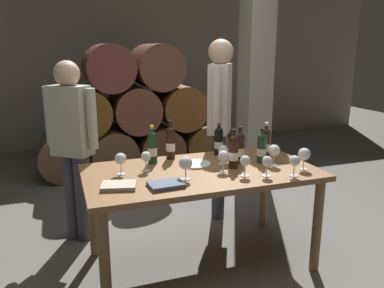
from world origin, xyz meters
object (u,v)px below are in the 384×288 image
wine_bottle_5 (234,151)px  wine_glass_0 (245,162)px  dining_table (201,182)px  wine_glass_7 (121,159)px  wine_bottle_6 (219,141)px  wine_glass_8 (146,157)px  wine_bottle_1 (152,147)px  serving_plate (195,164)px  wine_bottle_2 (240,148)px  wine_glass_4 (223,151)px  wine_bottle_3 (170,142)px  wine_glass_1 (186,163)px  wine_glass_9 (267,162)px  taster_seated_left (72,137)px  wine_glass_2 (304,154)px  tasting_notebook (166,185)px  wine_glass_6 (274,151)px  sommelier_presenting (220,113)px  wine_bottle_4 (266,143)px  wine_glass_5 (223,157)px  wine_bottle_0 (262,148)px  wine_glass_3 (294,162)px  leather_ledger (119,186)px

wine_bottle_5 → wine_glass_0: 0.20m
dining_table → wine_glass_7: wine_glass_7 is taller
wine_bottle_6 → wine_glass_8: (-0.67, -0.23, -0.02)m
wine_bottle_1 → dining_table: bearing=-43.9°
dining_table → serving_plate: serving_plate is taller
wine_bottle_6 → serving_plate: size_ratio=1.15×
wine_bottle_2 → wine_glass_4: bearing=167.0°
wine_bottle_3 → serving_plate: size_ratio=1.32×
dining_table → wine_glass_1: 0.32m
wine_glass_9 → taster_seated_left: size_ratio=0.10×
wine_bottle_2 → serving_plate: 0.37m
wine_bottle_2 → serving_plate: (-0.34, 0.07, -0.12)m
wine_bottle_6 → wine_glass_2: size_ratio=1.68×
dining_table → wine_glass_8: size_ratio=11.48×
taster_seated_left → tasting_notebook: bearing=-61.4°
wine_glass_6 → wine_bottle_5: bearing=172.0°
wine_bottle_1 → sommelier_presenting: size_ratio=0.18×
wine_bottle_4 → wine_glass_5: wine_bottle_4 is taller
wine_glass_2 → wine_bottle_3: bearing=144.9°
wine_bottle_0 → wine_glass_5: 0.39m
wine_glass_3 → taster_seated_left: taster_seated_left is taller
wine_bottle_3 → wine_glass_5: wine_bottle_3 is taller
wine_glass_6 → wine_glass_2: bearing=-45.2°
leather_ledger → wine_glass_6: bearing=19.0°
wine_glass_1 → wine_glass_4: (0.39, 0.26, -0.01)m
wine_glass_5 → wine_glass_9: 0.32m
wine_glass_7 → dining_table: bearing=-9.3°
tasting_notebook → wine_bottle_2: bearing=21.3°
wine_glass_1 → wine_glass_4: wine_glass_1 is taller
wine_bottle_5 → wine_glass_3: (0.32, -0.31, -0.02)m
serving_plate → sommelier_presenting: sommelier_presenting is taller
wine_glass_6 → sommelier_presenting: bearing=96.4°
dining_table → wine_bottle_3: 0.44m
wine_bottle_5 → wine_glass_3: bearing=-44.6°
taster_seated_left → wine_bottle_3: bearing=-25.9°
wine_glass_2 → sommelier_presenting: (-0.25, 0.99, 0.17)m
tasting_notebook → leather_ledger: (-0.29, 0.08, 0.00)m
leather_ledger → wine_glass_3: bearing=6.1°
wine_glass_8 → wine_glass_9: size_ratio=1.00×
wine_bottle_4 → wine_glass_1: wine_bottle_4 is taller
wine_glass_6 → wine_glass_5: bearing=-179.4°
wine_bottle_4 → wine_glass_0: wine_bottle_4 is taller
wine_bottle_2 → wine_bottle_4: bearing=10.9°
wine_bottle_3 → wine_glass_0: 0.70m
wine_bottle_0 → sommelier_presenting: bearing=93.4°
wine_glass_8 → taster_seated_left: bearing=128.5°
wine_bottle_5 → wine_glass_5: size_ratio=1.90×
wine_glass_6 → tasting_notebook: (-0.90, -0.18, -0.10)m
wine_glass_7 → tasting_notebook: (0.23, -0.35, -0.10)m
wine_bottle_1 → serving_plate: bearing=-27.4°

